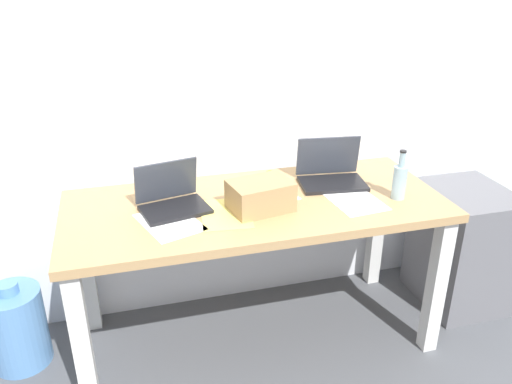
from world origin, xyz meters
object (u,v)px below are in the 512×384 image
object	(u,v)px
computer_mouse	(270,175)
cardboard_box	(260,196)
laptop_right	(331,174)
laptop_left	(172,200)
desk	(256,223)
water_cooler_jug	(17,327)
beer_bottle	(400,181)
filing_cabinet	(462,247)

from	to	relation	value
computer_mouse	cardboard_box	bearing A→B (deg)	-88.97
laptop_right	laptop_left	bearing A→B (deg)	-173.72
desk	water_cooler_jug	world-z (taller)	desk
laptop_left	beer_bottle	world-z (taller)	beer_bottle
desk	laptop_left	world-z (taller)	laptop_left
desk	laptop_left	size ratio (longest dim) A/B	5.30
laptop_right	cardboard_box	world-z (taller)	laptop_right
laptop_left	laptop_right	world-z (taller)	laptop_right
beer_bottle	water_cooler_jug	world-z (taller)	beer_bottle
laptop_right	filing_cabinet	distance (m)	0.90
laptop_left	filing_cabinet	xyz separation A→B (m)	(1.53, -0.01, -0.47)
beer_bottle	filing_cabinet	size ratio (longest dim) A/B	0.35
laptop_left	laptop_right	xyz separation A→B (m)	(0.78, 0.09, 0.00)
computer_mouse	desk	bearing A→B (deg)	-94.51
water_cooler_jug	desk	bearing A→B (deg)	-6.30
filing_cabinet	water_cooler_jug	bearing A→B (deg)	177.47
laptop_right	cardboard_box	xyz separation A→B (m)	(-0.41, -0.19, 0.02)
computer_mouse	water_cooler_jug	bearing A→B (deg)	-149.64
computer_mouse	cardboard_box	xyz separation A→B (m)	(-0.14, -0.32, 0.05)
water_cooler_jug	computer_mouse	bearing A→B (deg)	5.54
laptop_left	laptop_right	bearing A→B (deg)	6.28
desk	cardboard_box	xyz separation A→B (m)	(-0.00, -0.07, 0.17)
beer_bottle	cardboard_box	size ratio (longest dim) A/B	0.88
laptop_left	computer_mouse	distance (m)	0.55
beer_bottle	water_cooler_jug	size ratio (longest dim) A/B	0.53
laptop_left	computer_mouse	bearing A→B (deg)	22.87
desk	filing_cabinet	bearing A→B (deg)	1.12
filing_cabinet	beer_bottle	bearing A→B (deg)	-163.90
water_cooler_jug	cardboard_box	bearing A→B (deg)	-10.03
laptop_left	cardboard_box	world-z (taller)	laptop_left
laptop_right	beer_bottle	world-z (taller)	beer_bottle
laptop_left	computer_mouse	xyz separation A→B (m)	(0.51, 0.21, -0.03)
desk	filing_cabinet	distance (m)	1.21
beer_bottle	desk	bearing A→B (deg)	168.48
laptop_right	filing_cabinet	size ratio (longest dim) A/B	0.51
filing_cabinet	desk	bearing A→B (deg)	-178.88
desk	beer_bottle	world-z (taller)	beer_bottle
filing_cabinet	computer_mouse	bearing A→B (deg)	167.73
laptop_left	computer_mouse	world-z (taller)	laptop_left
water_cooler_jug	filing_cabinet	world-z (taller)	filing_cabinet
cardboard_box	water_cooler_jug	distance (m)	1.29
laptop_right	beer_bottle	size ratio (longest dim) A/B	1.45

